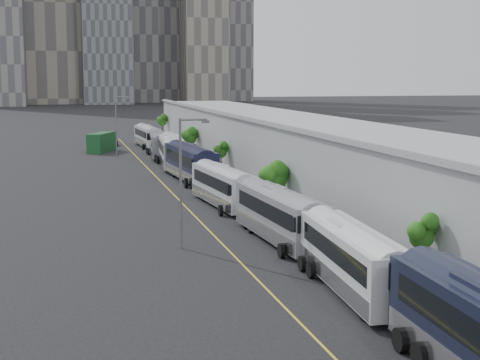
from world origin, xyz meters
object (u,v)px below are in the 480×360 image
object	(u,v)px
bus_3	(280,220)
bus_6	(172,154)
bus_2	(353,264)
street_lamp_near	(183,174)
suv	(110,141)
bus_8	(147,138)
street_lamp_far	(117,122)
bus_5	(191,166)
bus_4	(223,190)
shipping_container	(101,142)
bus_7	(159,147)

from	to	relation	value
bus_3	bus_6	distance (m)	44.40
bus_2	street_lamp_near	xyz separation A→B (m)	(-7.01, 12.09, 3.52)
bus_6	suv	bearing A→B (deg)	105.30
bus_8	street_lamp_far	xyz separation A→B (m)	(-5.91, -14.58, 3.53)
suv	bus_5	bearing A→B (deg)	-83.17
bus_5	bus_6	xyz separation A→B (m)	(-0.07, 13.43, -0.01)
bus_4	shipping_container	world-z (taller)	bus_4
bus_2	bus_6	world-z (taller)	bus_6
bus_6	suv	world-z (taller)	bus_6
bus_5	bus_8	bearing A→B (deg)	85.93
bus_3	suv	distance (m)	75.59
bus_5	suv	bearing A→B (deg)	93.40
bus_3	bus_5	world-z (taller)	bus_5
street_lamp_near	street_lamp_far	distance (m)	57.30
bus_7	street_lamp_near	xyz separation A→B (m)	(-5.93, -56.61, 3.56)
bus_3	street_lamp_far	xyz separation A→B (m)	(-6.64, 56.85, 3.45)
bus_4	suv	bearing A→B (deg)	90.46
bus_3	bus_7	distance (m)	56.17
bus_8	street_lamp_near	world-z (taller)	street_lamp_near
bus_6	street_lamp_near	xyz separation A→B (m)	(-5.95, -44.84, 3.37)
bus_4	bus_6	size ratio (longest dim) A/B	0.90
street_lamp_far	bus_2	bearing A→B (deg)	-84.36
bus_6	street_lamp_far	distance (m)	14.14
bus_6	shipping_container	distance (m)	22.14
bus_5	bus_7	distance (m)	25.20
bus_7	bus_2	bearing A→B (deg)	-83.98
bus_3	shipping_container	xyz separation A→B (m)	(-8.49, 65.17, -0.11)
shipping_container	bus_4	bearing A→B (deg)	-57.47
bus_6	street_lamp_near	world-z (taller)	street_lamp_near
bus_6	shipping_container	xyz separation A→B (m)	(-7.63, 20.78, -0.21)
bus_3	bus_8	xyz separation A→B (m)	(-0.73, 71.43, -0.08)
suv	bus_7	bearing A→B (deg)	-74.08
bus_8	street_lamp_near	xyz separation A→B (m)	(-6.06, -71.88, 3.56)
bus_3	shipping_container	distance (m)	65.72
bus_4	bus_5	distance (m)	16.40
street_lamp_far	shipping_container	size ratio (longest dim) A/B	1.27
bus_2	bus_8	distance (m)	83.97
bus_2	bus_7	world-z (taller)	bus_2
bus_3	street_lamp_far	size ratio (longest dim) A/B	1.47
bus_4	suv	xyz separation A→B (m)	(-5.78, 60.73, -0.79)
bus_8	bus_2	bearing A→B (deg)	-92.40
bus_6	bus_8	bearing A→B (deg)	94.62
street_lamp_far	suv	xyz separation A→B (m)	(0.10, 18.45, -4.31)
bus_6	street_lamp_far	bearing A→B (deg)	119.79
bus_7	street_lamp_far	xyz separation A→B (m)	(-5.77, 0.69, 3.53)
bus_2	shipping_container	distance (m)	78.19
bus_3	bus_5	distance (m)	30.97
street_lamp_near	street_lamp_far	bearing A→B (deg)	89.84
bus_4	bus_7	bearing A→B (deg)	85.17
bus_2	bus_6	bearing A→B (deg)	94.86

